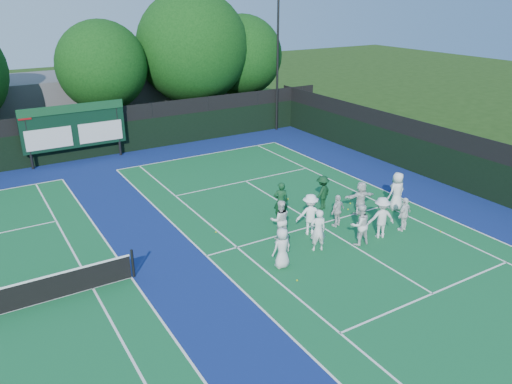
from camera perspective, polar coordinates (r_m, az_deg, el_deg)
ground at (r=21.70m, az=8.69°, el=-4.70°), size 120.00×120.00×0.00m
court_apron at (r=19.60m, az=-7.05°, el=-7.67°), size 34.00×32.00×0.01m
near_court at (r=22.38m, az=7.07°, el=-3.71°), size 11.05×23.85×0.01m
back_fence at (r=32.49m, az=-18.33°, el=6.05°), size 34.00×0.08×3.00m
divider_fence_right at (r=28.05m, az=21.89°, el=3.16°), size 0.08×32.00×3.00m
scoreboard at (r=31.70m, az=-20.10°, el=7.02°), size 6.00×0.21×3.55m
clubhouse at (r=40.87m, az=-15.72°, el=10.36°), size 18.00×6.00×4.00m
light_pole_right at (r=36.66m, az=2.51°, el=16.69°), size 1.20×0.30×10.12m
tree_c at (r=35.73m, az=-16.97°, el=13.40°), size 5.97×5.97×8.04m
tree_d at (r=37.83m, az=-7.09°, el=15.79°), size 8.06×8.06×9.93m
tree_e at (r=39.78m, az=-1.44°, el=15.13°), size 6.10×6.10×8.14m
tennis_ball_0 at (r=18.17m, az=4.72°, el=-10.03°), size 0.07×0.07×0.07m
tennis_ball_1 at (r=24.89m, az=3.68°, el=-0.80°), size 0.07×0.07×0.07m
tennis_ball_2 at (r=22.95m, az=20.34°, el=-4.26°), size 0.07×0.07×0.07m
tennis_ball_3 at (r=21.56m, az=-4.60°, el=-4.58°), size 0.07×0.07×0.07m
tennis_ball_4 at (r=24.07m, az=10.47°, el=-1.96°), size 0.07×0.07×0.07m
tennis_ball_5 at (r=24.75m, az=10.72°, el=-1.29°), size 0.07×0.07×0.07m
player_front_0 at (r=18.63m, az=3.00°, el=-6.39°), size 0.81×0.55×1.60m
player_front_1 at (r=19.87m, az=7.10°, el=-4.36°), size 0.75×0.60×1.77m
player_front_2 at (r=20.63m, az=11.78°, el=-3.68°), size 0.92×0.75×1.75m
player_front_3 at (r=21.40m, az=14.12°, el=-2.85°), size 1.33×1.04×1.80m
player_front_4 at (r=22.34m, az=16.59°, el=-2.45°), size 0.95×0.57×1.52m
player_back_0 at (r=20.67m, az=2.76°, el=-3.20°), size 1.00×0.88×1.72m
player_back_1 at (r=21.15m, az=6.20°, el=-2.56°), size 1.34×1.10×1.81m
player_back_2 at (r=22.08m, az=9.30°, el=-2.12°), size 0.93×0.58×1.48m
player_back_3 at (r=23.45m, az=11.87°, el=-0.69°), size 1.55×0.80×1.60m
player_back_4 at (r=24.32m, az=15.80°, el=0.08°), size 0.91×0.59×1.85m
coach_left at (r=22.37m, az=2.84°, el=-1.06°), size 0.77×0.65×1.81m
coach_right at (r=23.67m, az=7.59°, el=-0.08°), size 1.23×0.96×1.67m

